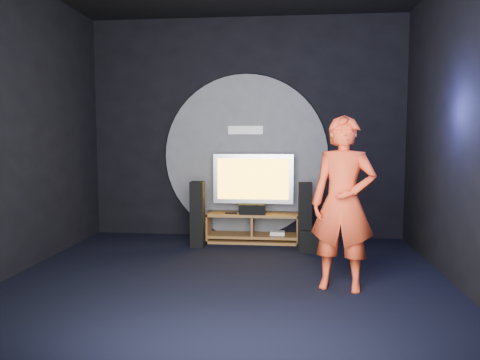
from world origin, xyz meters
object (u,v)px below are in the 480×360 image
object	(u,v)px
subwoofer	(310,241)
player	(343,203)
tv	(253,181)
tower_speaker_right	(305,216)
media_console	(253,229)
tower_speaker_left	(198,214)

from	to	relation	value
subwoofer	player	xyz separation A→B (m)	(0.26, -1.60, 0.76)
tv	tower_speaker_right	size ratio (longest dim) A/B	1.27
tv	media_console	bearing A→B (deg)	-84.05
media_console	tv	world-z (taller)	tv
media_console	tower_speaker_left	xyz separation A→B (m)	(-0.79, -0.41, 0.29)
tv	player	xyz separation A→B (m)	(1.11, -2.19, -0.02)
tv	tower_speaker_left	xyz separation A→B (m)	(-0.78, -0.48, -0.46)
tower_speaker_left	tower_speaker_right	distance (m)	1.56
tv	subwoofer	xyz separation A→B (m)	(0.85, -0.60, -0.79)
tower_speaker_right	media_console	bearing A→B (deg)	152.10
media_console	tv	xyz separation A→B (m)	(-0.01, 0.07, 0.75)
media_console	tower_speaker_right	bearing A→B (deg)	-27.90
player	tower_speaker_right	bearing A→B (deg)	114.16
media_console	tower_speaker_right	world-z (taller)	tower_speaker_right
tv	tower_speaker_left	world-z (taller)	tv
tv	tower_speaker_right	bearing A→B (deg)	-31.41
tower_speaker_left	player	size ratio (longest dim) A/B	0.53
media_console	tv	distance (m)	0.75
tv	subwoofer	bearing A→B (deg)	-35.00
player	tower_speaker_left	bearing A→B (deg)	151.04
media_console	tower_speaker_right	distance (m)	0.92
tv	tower_speaker_left	size ratio (longest dim) A/B	1.27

